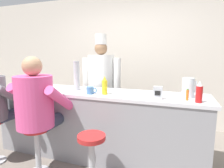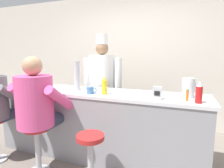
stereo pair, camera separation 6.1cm
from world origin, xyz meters
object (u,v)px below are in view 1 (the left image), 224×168
object	(u,v)px
water_pitcher_clear	(188,88)
cereal_bowl	(31,86)
hot_sauce_bottle_orange	(187,95)
napkin_dispenser_chrome	(158,93)
cook_in_whites_near	(101,82)
cup_stack_steel	(77,76)
coffee_mug_blue	(91,90)
empty_stool_round	(92,152)
breakfast_plate	(47,88)
ketchup_bottle_red	(199,93)
diner_seated_pink	(37,104)
mustard_bottle_yellow	(105,86)

from	to	relation	value
water_pitcher_clear	cereal_bowl	world-z (taller)	water_pitcher_clear
hot_sauce_bottle_orange	napkin_dispenser_chrome	xyz separation A→B (m)	(-0.31, -0.04, 0.01)
cereal_bowl	cook_in_whites_near	xyz separation A→B (m)	(0.89, 0.69, 0.01)
cup_stack_steel	coffee_mug_blue	bearing A→B (deg)	-31.70
hot_sauce_bottle_orange	empty_stool_round	xyz separation A→B (m)	(-0.95, -0.48, -0.61)
breakfast_plate	cook_in_whites_near	size ratio (longest dim) A/B	0.13
ketchup_bottle_red	empty_stool_round	size ratio (longest dim) A/B	0.38
diner_seated_pink	ketchup_bottle_red	bearing A→B (deg)	11.84
hot_sauce_bottle_orange	breakfast_plate	size ratio (longest dim) A/B	0.55
hot_sauce_bottle_orange	napkin_dispenser_chrome	size ratio (longest dim) A/B	0.87
coffee_mug_blue	empty_stool_round	bearing A→B (deg)	-63.87
water_pitcher_clear	cup_stack_steel	size ratio (longest dim) A/B	0.56
cup_stack_steel	cook_in_whites_near	distance (m)	0.67
cereal_bowl	ketchup_bottle_red	bearing A→B (deg)	-3.58
napkin_dispenser_chrome	empty_stool_round	xyz separation A→B (m)	(-0.64, -0.44, -0.62)
ketchup_bottle_red	empty_stool_round	world-z (taller)	ketchup_bottle_red
hot_sauce_bottle_orange	water_pitcher_clear	world-z (taller)	water_pitcher_clear
cook_in_whites_near	coffee_mug_blue	bearing A→B (deg)	-76.76
water_pitcher_clear	empty_stool_round	distance (m)	1.34
breakfast_plate	coffee_mug_blue	bearing A→B (deg)	-9.57
coffee_mug_blue	empty_stool_round	xyz separation A→B (m)	(0.21, -0.43, -0.59)
diner_seated_pink	cook_in_whites_near	xyz separation A→B (m)	(0.33, 1.21, 0.11)
coffee_mug_blue	cook_in_whites_near	distance (m)	0.84
diner_seated_pink	cereal_bowl	bearing A→B (deg)	137.06
ketchup_bottle_red	empty_stool_round	xyz separation A→B (m)	(-1.06, -0.41, -0.65)
ketchup_bottle_red	water_pitcher_clear	xyz separation A→B (m)	(-0.10, 0.23, 0.01)
ketchup_bottle_red	cup_stack_steel	world-z (taller)	cup_stack_steel
coffee_mug_blue	cup_stack_steel	xyz separation A→B (m)	(-0.31, 0.19, 0.16)
ketchup_bottle_red	napkin_dispenser_chrome	size ratio (longest dim) A/B	1.58
water_pitcher_clear	napkin_dispenser_chrome	xyz separation A→B (m)	(-0.33, -0.21, -0.04)
napkin_dispenser_chrome	cook_in_whites_near	world-z (taller)	cook_in_whites_near
breakfast_plate	napkin_dispenser_chrome	distance (m)	1.64
ketchup_bottle_red	coffee_mug_blue	world-z (taller)	ketchup_bottle_red
water_pitcher_clear	diner_seated_pink	xyz separation A→B (m)	(-1.69, -0.61, -0.19)
breakfast_plate	coffee_mug_blue	xyz separation A→B (m)	(0.79, -0.13, 0.03)
ketchup_bottle_red	water_pitcher_clear	size ratio (longest dim) A/B	1.00
water_pitcher_clear	cook_in_whites_near	bearing A→B (deg)	156.20
breakfast_plate	napkin_dispenser_chrome	size ratio (longest dim) A/B	1.57
coffee_mug_blue	napkin_dispenser_chrome	bearing A→B (deg)	0.40
ketchup_bottle_red	diner_seated_pink	bearing A→B (deg)	-168.16
empty_stool_round	breakfast_plate	bearing A→B (deg)	150.63
hot_sauce_bottle_orange	cup_stack_steel	world-z (taller)	cup_stack_steel
coffee_mug_blue	mustard_bottle_yellow	bearing A→B (deg)	10.54
water_pitcher_clear	cook_in_whites_near	distance (m)	1.50
water_pitcher_clear	diner_seated_pink	bearing A→B (deg)	-160.18
empty_stool_round	coffee_mug_blue	bearing A→B (deg)	116.13
ketchup_bottle_red	coffee_mug_blue	distance (m)	1.27
napkin_dispenser_chrome	empty_stool_round	distance (m)	0.99
hot_sauce_bottle_orange	breakfast_plate	bearing A→B (deg)	177.51
napkin_dispenser_chrome	cook_in_whites_near	xyz separation A→B (m)	(-1.04, 0.82, -0.04)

